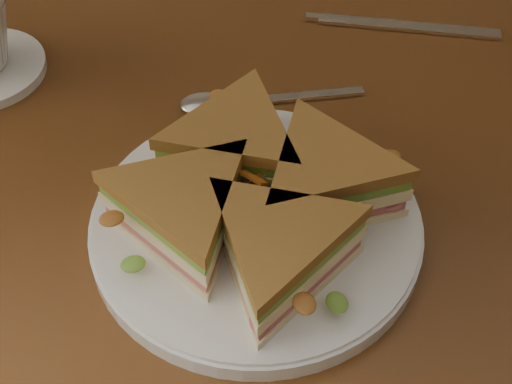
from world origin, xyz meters
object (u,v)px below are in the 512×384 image
(table, at_px, (299,214))
(knife, at_px, (395,26))
(sandwich_wedges, at_px, (256,196))
(spoon, at_px, (227,103))
(plate, at_px, (256,226))

(table, relative_size, knife, 5.65)
(sandwich_wedges, height_order, spoon, sandwich_wedges)
(knife, bearing_deg, plate, -108.68)
(sandwich_wedges, distance_m, spoon, 0.17)
(table, bearing_deg, knife, 55.97)
(spoon, bearing_deg, knife, 27.65)
(table, distance_m, plate, 0.16)
(plate, relative_size, sandwich_wedges, 0.97)
(table, bearing_deg, sandwich_wedges, -116.61)
(table, bearing_deg, plate, -116.61)
(plate, bearing_deg, sandwich_wedges, 0.00)
(table, bearing_deg, spoon, 138.91)
(table, distance_m, knife, 0.24)
(spoon, height_order, knife, spoon)
(plate, relative_size, spoon, 1.48)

